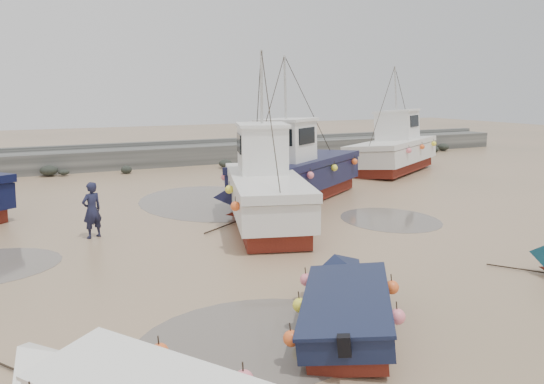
{
  "coord_description": "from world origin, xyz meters",
  "views": [
    {
      "loc": [
        -6.9,
        -11.83,
        4.87
      ],
      "look_at": [
        1.03,
        4.19,
        1.4
      ],
      "focal_mm": 35.0,
      "sensor_mm": 36.0,
      "label": 1
    }
  ],
  "objects_px": {
    "cabin_boat_1": "(264,187)",
    "person": "(94,238)",
    "dinghy_1": "(350,301)",
    "cabin_boat_3": "(397,149)",
    "cabin_boat_2": "(293,172)"
  },
  "relations": [
    {
      "from": "cabin_boat_1",
      "to": "person",
      "type": "relative_size",
      "value": 5.32
    },
    {
      "from": "cabin_boat_2",
      "to": "cabin_boat_3",
      "type": "distance_m",
      "value": 11.31
    },
    {
      "from": "cabin_boat_2",
      "to": "dinghy_1",
      "type": "bearing_deg",
      "value": 123.62
    },
    {
      "from": "dinghy_1",
      "to": "cabin_boat_3",
      "type": "relative_size",
      "value": 0.55
    },
    {
      "from": "dinghy_1",
      "to": "cabin_boat_3",
      "type": "height_order",
      "value": "cabin_boat_3"
    },
    {
      "from": "dinghy_1",
      "to": "person",
      "type": "xyz_separation_m",
      "value": [
        -3.83,
        9.37,
        -0.54
      ]
    },
    {
      "from": "cabin_boat_3",
      "to": "person",
      "type": "relative_size",
      "value": 5.24
    },
    {
      "from": "cabin_boat_2",
      "to": "cabin_boat_1",
      "type": "bearing_deg",
      "value": 102.39
    },
    {
      "from": "dinghy_1",
      "to": "person",
      "type": "height_order",
      "value": "dinghy_1"
    },
    {
      "from": "cabin_boat_3",
      "to": "cabin_boat_2",
      "type": "bearing_deg",
      "value": -93.01
    },
    {
      "from": "cabin_boat_1",
      "to": "cabin_boat_3",
      "type": "distance_m",
      "value": 15.08
    },
    {
      "from": "cabin_boat_2",
      "to": "person",
      "type": "distance_m",
      "value": 9.07
    },
    {
      "from": "cabin_boat_1",
      "to": "cabin_boat_3",
      "type": "height_order",
      "value": "same"
    },
    {
      "from": "cabin_boat_2",
      "to": "person",
      "type": "relative_size",
      "value": 5.2
    },
    {
      "from": "cabin_boat_2",
      "to": "cabin_boat_3",
      "type": "bearing_deg",
      "value": -96.0
    }
  ]
}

